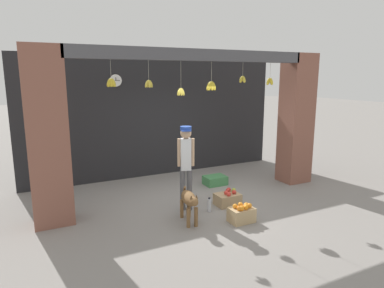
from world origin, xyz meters
name	(u,v)px	position (x,y,z in m)	size (l,w,h in m)	color
ground_plane	(199,202)	(0.00, 0.00, 0.00)	(60.00, 60.00, 0.00)	gray
shop_back_wall	(157,116)	(0.00, 2.48, 1.63)	(7.18, 0.12, 3.25)	#232326
shop_pillar_left	(47,138)	(-2.94, 0.30, 1.63)	(0.70, 0.60, 3.25)	brown
shop_pillar_right	(296,119)	(2.94, 0.30, 1.63)	(0.70, 0.60, 3.25)	brown
storefront_awning	(197,57)	(0.00, 0.12, 3.09)	(5.28, 0.28, 0.95)	#4C4C51
dog	(189,201)	(-0.66, -0.84, 0.44)	(0.34, 0.88, 0.65)	brown
shopkeeper	(186,161)	(-0.44, -0.25, 1.04)	(0.33, 0.31, 1.74)	#56565B
fruit_crate_oranges	(242,214)	(0.24, -1.26, 0.17)	(0.46, 0.33, 0.36)	tan
fruit_crate_apples	(228,199)	(0.47, -0.40, 0.14)	(0.51, 0.38, 0.34)	tan
produce_box_green	(215,180)	(0.93, 0.92, 0.11)	(0.54, 0.41, 0.22)	#42844C
water_bottle	(209,205)	(-0.06, -0.54, 0.14)	(0.08, 0.08, 0.30)	silver
wall_clock	(116,80)	(-1.13, 2.41, 2.60)	(0.32, 0.03, 0.32)	black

